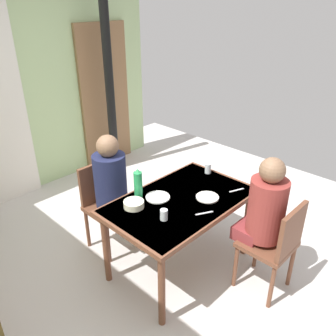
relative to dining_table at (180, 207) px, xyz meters
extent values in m
plane|color=beige|center=(-0.27, 0.14, -0.65)|extent=(5.97, 5.97, 0.00)
cube|color=#B1CE93|center=(-0.27, 2.43, 0.71)|extent=(4.02, 0.10, 2.71)
cube|color=olive|center=(0.99, 2.35, 0.35)|extent=(0.80, 0.05, 2.00)
cylinder|color=black|center=(0.89, 2.08, 0.71)|extent=(0.12, 0.12, 2.71)
cube|color=brown|center=(0.00, 0.00, 0.06)|extent=(1.29, 0.81, 0.04)
cube|color=#ECB166|center=(0.00, 0.00, 0.08)|extent=(1.24, 0.78, 0.00)
cylinder|color=brown|center=(-0.58, -0.34, -0.31)|extent=(0.06, 0.06, 0.69)
cylinder|color=brown|center=(0.58, -0.34, -0.31)|extent=(0.06, 0.06, 0.69)
cylinder|color=brown|center=(-0.58, 0.34, -0.31)|extent=(0.06, 0.06, 0.69)
cylinder|color=brown|center=(0.58, 0.34, -0.31)|extent=(0.06, 0.06, 0.69)
cube|color=brown|center=(0.31, -0.69, -0.20)|extent=(0.40, 0.40, 0.04)
cube|color=brown|center=(0.31, -0.87, 0.01)|extent=(0.38, 0.04, 0.42)
cylinder|color=brown|center=(0.14, -0.52, -0.45)|extent=(0.04, 0.04, 0.41)
cylinder|color=brown|center=(0.48, -0.52, -0.45)|extent=(0.04, 0.04, 0.41)
cylinder|color=brown|center=(0.14, -0.86, -0.45)|extent=(0.04, 0.04, 0.41)
cylinder|color=brown|center=(0.48, -0.86, -0.45)|extent=(0.04, 0.04, 0.41)
cube|color=brown|center=(-0.26, 0.69, -0.20)|extent=(0.40, 0.40, 0.04)
cube|color=brown|center=(-0.26, 0.87, 0.01)|extent=(0.38, 0.04, 0.42)
cylinder|color=brown|center=(-0.09, 0.52, -0.45)|extent=(0.04, 0.04, 0.41)
cylinder|color=brown|center=(-0.43, 0.52, -0.45)|extent=(0.04, 0.04, 0.41)
cylinder|color=brown|center=(-0.09, 0.86, -0.45)|extent=(0.04, 0.04, 0.41)
cylinder|color=brown|center=(-0.43, 0.86, -0.45)|extent=(0.04, 0.04, 0.41)
cube|color=maroon|center=(0.31, -0.53, -0.14)|extent=(0.30, 0.22, 0.12)
cylinder|color=maroon|center=(0.31, -0.64, 0.12)|extent=(0.30, 0.30, 0.52)
sphere|color=#846047|center=(0.31, -0.64, 0.47)|extent=(0.20, 0.20, 0.20)
cube|color=#1C2C3E|center=(-0.26, 0.53, -0.14)|extent=(0.30, 0.22, 0.12)
cylinder|color=#1E2347|center=(-0.26, 0.64, 0.12)|extent=(0.30, 0.30, 0.52)
sphere|color=#846047|center=(-0.26, 0.64, 0.47)|extent=(0.20, 0.20, 0.20)
cylinder|color=#289A55|center=(-0.21, 0.30, 0.19)|extent=(0.07, 0.07, 0.23)
cone|color=#319C58|center=(-0.21, 0.30, 0.33)|extent=(0.05, 0.05, 0.03)
cylinder|color=#EFE9C7|center=(-0.35, 0.20, 0.11)|extent=(0.17, 0.17, 0.05)
cylinder|color=white|center=(-0.12, 0.16, 0.09)|extent=(0.21, 0.21, 0.01)
cylinder|color=white|center=(0.18, -0.15, 0.09)|extent=(0.20, 0.20, 0.01)
cylinder|color=silver|center=(0.56, 0.13, 0.13)|extent=(0.06, 0.06, 0.10)
cylinder|color=silver|center=(-0.31, -0.10, 0.12)|extent=(0.06, 0.06, 0.09)
cube|color=silver|center=(-0.03, -0.28, 0.08)|extent=(0.14, 0.08, 0.00)
cube|color=silver|center=(0.46, -0.26, 0.08)|extent=(0.15, 0.07, 0.00)
camera|label=1|loc=(-1.89, -1.66, 1.64)|focal=36.73mm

